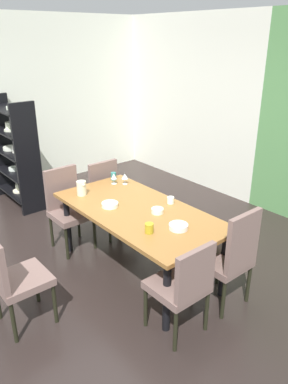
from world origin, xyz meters
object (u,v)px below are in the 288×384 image
(chair_left_near, at_px, (67,205))
(pitcher_corner, at_px, (81,188))
(cup_near_window, at_px, (114,176))
(serving_bowl_near_shelf, at_px, (178,227))
(cup_rear, at_px, (171,200))
(chair_left_far, at_px, (109,194))
(chair_head_near, at_px, (13,276))
(cup_south, at_px, (149,228))
(chair_right_near, at_px, (183,284))
(chair_right_far, at_px, (231,255))
(serving_bowl_north, at_px, (110,205))
(dining_table, at_px, (138,216))
(wine_glass_left, at_px, (125,177))
(wine_glass_front, at_px, (114,177))
(serving_bowl_east, at_px, (157,211))
(display_shelf, at_px, (14,152))

(chair_left_near, bearing_deg, pitcher_corner, 99.92)
(pitcher_corner, bearing_deg, cup_near_window, 106.46)
(serving_bowl_near_shelf, distance_m, cup_rear, 0.58)
(pitcher_corner, bearing_deg, chair_left_far, 116.41)
(chair_head_near, height_order, cup_south, chair_head_near)
(cup_near_window, bearing_deg, chair_right_near, -18.24)
(chair_right_far, distance_m, serving_bowl_near_shelf, 0.55)
(chair_right_far, xyz_separation_m, serving_bowl_north, (-1.23, -0.49, 0.23))
(chair_right_far, distance_m, chair_right_near, 0.61)
(dining_table, height_order, pitcher_corner, pitcher_corner)
(serving_bowl_near_shelf, height_order, cup_south, cup_south)
(serving_bowl_north, bearing_deg, wine_glass_left, 129.09)
(cup_south, distance_m, pitcher_corner, 1.16)
(dining_table, relative_size, pitcher_corner, 11.55)
(wine_glass_front, bearing_deg, serving_bowl_north, -39.20)
(wine_glass_front, height_order, pitcher_corner, pitcher_corner)
(serving_bowl_east, bearing_deg, chair_left_far, 169.99)
(wine_glass_front, bearing_deg, cup_south, -21.03)
(chair_right_far, relative_size, chair_right_near, 1.13)
(chair_right_far, bearing_deg, chair_left_near, 107.08)
(dining_table, bearing_deg, wine_glass_front, 163.13)
(dining_table, bearing_deg, cup_rear, 73.57)
(display_shelf, relative_size, cup_rear, 21.53)
(chair_head_near, xyz_separation_m, chair_right_near, (1.01, 1.06, -0.01))
(serving_bowl_near_shelf, bearing_deg, chair_left_near, -168.27)
(pitcher_corner, bearing_deg, wine_glass_front, 95.81)
(chair_right_far, bearing_deg, cup_rear, 86.12)
(dining_table, xyz_separation_m, serving_bowl_east, (0.19, 0.10, 0.11))
(chair_left_near, bearing_deg, cup_near_window, 169.14)
(dining_table, xyz_separation_m, chair_right_near, (0.98, -0.30, -0.16))
(pitcher_corner, bearing_deg, wine_glass_left, 85.44)
(chair_right_far, bearing_deg, cup_south, 135.28)
(serving_bowl_east, relative_size, cup_rear, 1.65)
(chair_left_far, bearing_deg, display_shelf, -71.48)
(serving_bowl_near_shelf, distance_m, cup_south, 0.29)
(display_shelf, height_order, wine_glass_left, display_shelf)
(chair_head_near, relative_size, cup_near_window, 9.91)
(pitcher_corner, bearing_deg, display_shelf, -179.99)
(cup_south, bearing_deg, display_shelf, -179.65)
(dining_table, height_order, serving_bowl_east, serving_bowl_east)
(chair_right_far, distance_m, cup_south, 0.80)
(chair_left_far, xyz_separation_m, cup_near_window, (0.11, 0.00, 0.28))
(chair_left_near, distance_m, cup_south, 1.47)
(dining_table, bearing_deg, cup_south, -27.41)
(dining_table, height_order, chair_head_near, chair_head_near)
(dining_table, distance_m, wine_glass_front, 0.81)
(dining_table, bearing_deg, wine_glass_left, 153.80)
(chair_right_near, relative_size, serving_bowl_near_shelf, 5.02)
(chair_right_near, bearing_deg, display_shelf, 89.23)
(chair_left_near, relative_size, serving_bowl_near_shelf, 5.48)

